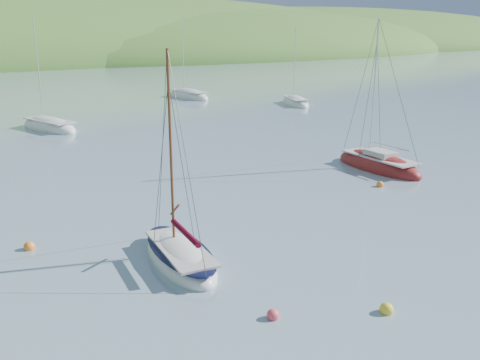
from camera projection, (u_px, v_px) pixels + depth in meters
ground at (364, 295)px, 19.73m from camera, size 700.00×700.00×0.00m
daysailer_white at (180, 257)px, 22.49m from camera, size 3.11×6.36×9.37m
sloop_red at (378, 166)px, 37.28m from camera, size 2.96×7.55×10.98m
distant_sloop_a at (49, 128)px, 51.72m from camera, size 4.85×8.44×11.38m
distant_sloop_b at (188, 96)px, 75.06m from camera, size 3.70×8.77×12.20m
distant_sloop_d at (295, 103)px, 68.47m from camera, size 5.21×7.82×10.54m
mooring_buoys at (259, 253)px, 23.09m from camera, size 20.92×13.15×0.49m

